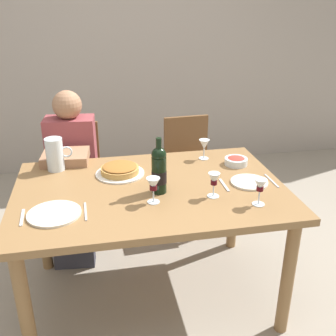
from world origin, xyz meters
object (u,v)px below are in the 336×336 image
object	(u,v)px
wine_glass_centre	(204,145)
diner_left	(71,171)
dinner_plate_left_setting	(54,214)
wine_glass_right_diner	(260,187)
wine_glass_left_diner	(214,180)
dinner_plate_right_setting	(249,182)
baked_tart	(120,170)
wine_bottle	(159,170)
water_pitcher	(55,156)
dining_table	(151,202)
chair_right	(189,165)
salad_bowl	(236,161)
wine_glass_spare	(153,185)
chair_left	(76,173)

from	to	relation	value
wine_glass_centre	diner_left	world-z (taller)	diner_left
dinner_plate_left_setting	wine_glass_right_diner	bearing A→B (deg)	-5.30
diner_left	wine_glass_right_diner	bearing A→B (deg)	141.18
wine_glass_left_diner	dinner_plate_right_setting	xyz separation A→B (m)	(0.25, 0.12, -0.09)
baked_tart	wine_glass_right_diner	distance (m)	0.84
wine_bottle	water_pitcher	world-z (taller)	wine_bottle
dining_table	wine_bottle	distance (m)	0.24
wine_glass_left_diner	dinner_plate_left_setting	distance (m)	0.82
wine_glass_centre	dinner_plate_left_setting	xyz separation A→B (m)	(-0.92, -0.56, -0.09)
baked_tart	dinner_plate_left_setting	distance (m)	0.55
dining_table	wine_bottle	bearing A→B (deg)	-59.29
diner_left	water_pitcher	bearing A→B (deg)	82.29
wine_bottle	wine_glass_right_diner	distance (m)	0.53
wine_glass_left_diner	dinner_plate_left_setting	world-z (taller)	wine_glass_left_diner
diner_left	dinner_plate_left_setting	bearing A→B (deg)	92.22
water_pitcher	chair_right	xyz separation A→B (m)	(0.97, 0.51, -0.35)
chair_right	wine_glass_right_diner	bearing A→B (deg)	90.12
wine_glass_centre	salad_bowl	bearing A→B (deg)	-38.02
wine_glass_right_diner	dinner_plate_right_setting	xyz separation A→B (m)	(0.05, 0.25, -0.10)
wine_glass_spare	dinner_plate_right_setting	xyz separation A→B (m)	(0.57, 0.12, -0.09)
salad_bowl	wine_glass_centre	xyz separation A→B (m)	(-0.17, 0.14, 0.07)
salad_bowl	wine_glass_centre	world-z (taller)	wine_glass_centre
wine_bottle	dinner_plate_right_setting	size ratio (longest dim) A/B	1.46
water_pitcher	dinner_plate_left_setting	size ratio (longest dim) A/B	0.77
wine_bottle	salad_bowl	world-z (taller)	wine_bottle
wine_glass_left_diner	dining_table	bearing A→B (deg)	150.89
dining_table	dinner_plate_right_setting	distance (m)	0.57
dining_table	chair_right	world-z (taller)	chair_right
wine_glass_centre	dinner_plate_right_setting	size ratio (longest dim) A/B	0.62
wine_glass_right_diner	baked_tart	bearing A→B (deg)	142.28
chair_right	salad_bowl	bearing A→B (deg)	98.71
diner_left	baked_tart	bearing A→B (deg)	131.04
wine_glass_centre	dinner_plate_left_setting	bearing A→B (deg)	-148.54
dining_table	dinner_plate_left_setting	xyz separation A→B (m)	(-0.51, -0.21, 0.10)
wine_bottle	diner_left	xyz separation A→B (m)	(-0.50, 0.71, -0.27)
wine_glass_left_diner	wine_glass_centre	size ratio (longest dim) A/B	1.04
wine_glass_left_diner	chair_left	xyz separation A→B (m)	(-0.76, 1.05, -0.36)
baked_tart	salad_bowl	bearing A→B (deg)	0.54
wine_glass_right_diner	wine_glass_centre	world-z (taller)	wine_glass_right_diner
baked_tart	chair_right	distance (m)	0.93
dining_table	chair_left	xyz separation A→B (m)	(-0.44, 0.88, -0.17)
wine_glass_right_diner	chair_right	distance (m)	1.23
wine_glass_left_diner	diner_left	size ratio (longest dim) A/B	0.12
baked_tart	dinner_plate_left_setting	size ratio (longest dim) A/B	1.11
wine_glass_centre	dinner_plate_right_setting	xyz separation A→B (m)	(0.15, -0.41, -0.09)
wine_glass_centre	chair_right	size ratio (longest dim) A/B	0.15
water_pitcher	wine_glass_spare	world-z (taller)	water_pitcher
wine_glass_spare	diner_left	distance (m)	0.96
water_pitcher	chair_right	distance (m)	1.15
salad_bowl	diner_left	xyz separation A→B (m)	(-1.04, 0.42, -0.17)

